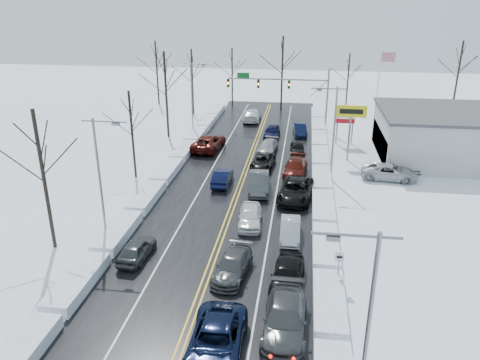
# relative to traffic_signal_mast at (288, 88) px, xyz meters

# --- Properties ---
(ground) EXTENTS (160.00, 160.00, 0.00)m
(ground) POSITION_rel_traffic_signal_mast_xyz_m (-3.45, -27.99, -5.48)
(ground) COLOR white
(ground) RESTS_ON ground
(road_surface) EXTENTS (14.00, 84.00, 0.01)m
(road_surface) POSITION_rel_traffic_signal_mast_xyz_m (-3.45, -25.99, -5.47)
(road_surface) COLOR black
(road_surface) RESTS_ON ground
(snow_bank_left) EXTENTS (1.80, 72.00, 0.77)m
(snow_bank_left) POSITION_rel_traffic_signal_mast_xyz_m (-11.05, -25.99, -5.48)
(snow_bank_left) COLOR white
(snow_bank_left) RESTS_ON ground
(snow_bank_right) EXTENTS (1.80, 72.00, 0.77)m
(snow_bank_right) POSITION_rel_traffic_signal_mast_xyz_m (4.15, -25.99, -5.48)
(snow_bank_right) COLOR white
(snow_bank_right) RESTS_ON ground
(traffic_signal_mast) EXTENTS (13.28, 0.39, 8.00)m
(traffic_signal_mast) POSITION_rel_traffic_signal_mast_xyz_m (0.00, 0.00, 0.00)
(traffic_signal_mast) COLOR slate
(traffic_signal_mast) RESTS_ON ground
(tires_plus_sign) EXTENTS (3.20, 0.34, 6.00)m
(tires_plus_sign) POSITION_rel_traffic_signal_mast_xyz_m (7.05, -12.00, -0.49)
(tires_plus_sign) COLOR slate
(tires_plus_sign) RESTS_ON ground
(used_vehicles_sign) EXTENTS (2.20, 0.22, 4.65)m
(used_vehicles_sign) POSITION_rel_traffic_signal_mast_xyz_m (7.05, -5.99, -2.16)
(used_vehicles_sign) COLOR slate
(used_vehicles_sign) RESTS_ON ground
(speed_limit_sign) EXTENTS (0.55, 0.09, 2.35)m
(speed_limit_sign) POSITION_rel_traffic_signal_mast_xyz_m (4.75, -35.99, -3.84)
(speed_limit_sign) COLOR slate
(speed_limit_sign) RESTS_ON ground
(flagpole) EXTENTS (1.87, 1.20, 10.00)m
(flagpole) POSITION_rel_traffic_signal_mast_xyz_m (11.72, 2.01, 0.45)
(flagpole) COLOR silver
(flagpole) RESTS_ON ground
(dealership_building) EXTENTS (20.40, 12.40, 5.30)m
(dealership_building) POSITION_rel_traffic_signal_mast_xyz_m (20.53, -9.99, -2.82)
(dealership_building) COLOR #BABAB5
(dealership_building) RESTS_ON ground
(streetlight_se) EXTENTS (3.20, 0.25, 9.00)m
(streetlight_se) POSITION_rel_traffic_signal_mast_xyz_m (4.85, -45.99, -0.17)
(streetlight_se) COLOR slate
(streetlight_se) RESTS_ON ground
(streetlight_ne) EXTENTS (3.20, 0.25, 9.00)m
(streetlight_ne) POSITION_rel_traffic_signal_mast_xyz_m (4.85, -17.99, -0.17)
(streetlight_ne) COLOR slate
(streetlight_ne) RESTS_ON ground
(streetlight_sw) EXTENTS (3.20, 0.25, 9.00)m
(streetlight_sw) POSITION_rel_traffic_signal_mast_xyz_m (-11.74, -31.99, -0.17)
(streetlight_sw) COLOR slate
(streetlight_sw) RESTS_ON ground
(streetlight_nw) EXTENTS (3.20, 0.25, 9.00)m
(streetlight_nw) POSITION_rel_traffic_signal_mast_xyz_m (-11.74, -3.99, -0.17)
(streetlight_nw) COLOR slate
(streetlight_nw) RESTS_ON ground
(tree_left_b) EXTENTS (4.00, 4.00, 10.00)m
(tree_left_b) POSITION_rel_traffic_signal_mast_xyz_m (-14.95, -33.99, 1.51)
(tree_left_b) COLOR #2D231C
(tree_left_b) RESTS_ON ground
(tree_left_c) EXTENTS (3.40, 3.40, 8.50)m
(tree_left_c) POSITION_rel_traffic_signal_mast_xyz_m (-13.95, -19.99, 0.46)
(tree_left_c) COLOR #2D231C
(tree_left_c) RESTS_ON ground
(tree_left_d) EXTENTS (4.20, 4.20, 10.50)m
(tree_left_d) POSITION_rel_traffic_signal_mast_xyz_m (-14.65, -5.99, 1.86)
(tree_left_d) COLOR #2D231C
(tree_left_d) RESTS_ON ground
(tree_left_e) EXTENTS (3.80, 3.80, 9.50)m
(tree_left_e) POSITION_rel_traffic_signal_mast_xyz_m (-14.25, 6.01, 1.16)
(tree_left_e) COLOR #2D231C
(tree_left_e) RESTS_ON ground
(tree_far_a) EXTENTS (4.00, 4.00, 10.00)m
(tree_far_a) POSITION_rel_traffic_signal_mast_xyz_m (-21.45, 12.01, 1.51)
(tree_far_a) COLOR #2D231C
(tree_far_a) RESTS_ON ground
(tree_far_b) EXTENTS (3.60, 3.60, 9.00)m
(tree_far_b) POSITION_rel_traffic_signal_mast_xyz_m (-9.45, 13.01, 0.81)
(tree_far_b) COLOR #2D231C
(tree_far_b) RESTS_ON ground
(tree_far_c) EXTENTS (4.40, 4.40, 11.00)m
(tree_far_c) POSITION_rel_traffic_signal_mast_xyz_m (-1.45, 11.01, 2.21)
(tree_far_c) COLOR #2D231C
(tree_far_c) RESTS_ON ground
(tree_far_d) EXTENTS (3.40, 3.40, 8.50)m
(tree_far_d) POSITION_rel_traffic_signal_mast_xyz_m (8.55, 12.51, 0.46)
(tree_far_d) COLOR #2D231C
(tree_far_d) RESTS_ON ground
(tree_far_e) EXTENTS (4.20, 4.20, 10.50)m
(tree_far_e) POSITION_rel_traffic_signal_mast_xyz_m (24.55, 13.01, 1.86)
(tree_far_e) COLOR #2D231C
(tree_far_e) RESTS_ON ground
(queued_car_2) EXTENTS (2.79, 5.88, 1.62)m
(queued_car_2) POSITION_rel_traffic_signal_mast_xyz_m (-1.56, -42.95, -5.48)
(queued_car_2) COLOR black
(queued_car_2) RESTS_ON ground
(queued_car_3) EXTENTS (2.45, 4.92, 1.37)m
(queued_car_3) POSITION_rel_traffic_signal_mast_xyz_m (-1.84, -35.81, -5.48)
(queued_car_3) COLOR #3B3D3F
(queued_car_3) RESTS_ON ground
(queued_car_4) EXTENTS (2.08, 4.49, 1.49)m
(queued_car_4) POSITION_rel_traffic_signal_mast_xyz_m (-1.56, -28.66, -5.48)
(queued_car_4) COLOR white
(queued_car_4) RESTS_ON ground
(queued_car_5) EXTENTS (2.16, 5.22, 1.68)m
(queued_car_5) POSITION_rel_traffic_signal_mast_xyz_m (-1.56, -21.90, -5.48)
(queued_car_5) COLOR #3A3C3F
(queued_car_5) RESTS_ON ground
(queued_car_6) EXTENTS (2.54, 4.90, 1.32)m
(queued_car_6) POSITION_rel_traffic_signal_mast_xyz_m (-1.79, -15.55, -5.48)
(queued_car_6) COLOR black
(queued_car_6) RESTS_ON ground
(queued_car_7) EXTENTS (2.39, 4.75, 1.32)m
(queued_car_7) POSITION_rel_traffic_signal_mast_xyz_m (-1.70, -10.54, -5.48)
(queued_car_7) COLOR #919298
(queued_car_7) RESTS_ON ground
(queued_car_8) EXTENTS (1.97, 4.62, 1.56)m
(queued_car_8) POSITION_rel_traffic_signal_mast_xyz_m (-1.69, -4.64, -5.48)
(queued_car_8) COLOR black
(queued_car_8) RESTS_ON ground
(queued_car_11) EXTENTS (2.37, 5.66, 1.64)m
(queued_car_11) POSITION_rel_traffic_signal_mast_xyz_m (1.74, -40.73, -5.48)
(queued_car_11) COLOR #3C3E41
(queued_car_11) RESTS_ON ground
(queued_car_12) EXTENTS (2.27, 4.85, 1.60)m
(queued_car_12) POSITION_rel_traffic_signal_mast_xyz_m (1.68, -36.56, -5.48)
(queued_car_12) COLOR black
(queued_car_12) RESTS_ON ground
(queued_car_13) EXTENTS (1.50, 4.12, 1.35)m
(queued_car_13) POSITION_rel_traffic_signal_mast_xyz_m (1.62, -30.36, -5.48)
(queued_car_13) COLOR #AAADB3
(queued_car_13) RESTS_ON ground
(queued_car_14) EXTENTS (3.37, 6.19, 1.65)m
(queued_car_14) POSITION_rel_traffic_signal_mast_xyz_m (1.79, -23.17, -5.48)
(queued_car_14) COLOR black
(queued_car_14) RESTS_ON ground
(queued_car_15) EXTENTS (2.53, 5.37, 1.52)m
(queued_car_15) POSITION_rel_traffic_signal_mast_xyz_m (1.61, -17.21, -5.48)
(queued_car_15) COLOR #430E08
(queued_car_15) RESTS_ON ground
(queued_car_16) EXTENTS (1.84, 4.09, 1.36)m
(queued_car_16) POSITION_rel_traffic_signal_mast_xyz_m (1.64, -10.55, -5.48)
(queued_car_16) COLOR black
(queued_car_16) RESTS_ON ground
(queued_car_17) EXTENTS (2.00, 4.51, 1.44)m
(queued_car_17) POSITION_rel_traffic_signal_mast_xyz_m (1.76, -2.99, -5.48)
(queued_car_17) COLOR black
(queued_car_17) RESTS_ON ground
(oncoming_car_0) EXTENTS (1.51, 4.30, 1.42)m
(oncoming_car_0) POSITION_rel_traffic_signal_mast_xyz_m (-5.15, -20.71, -5.48)
(oncoming_car_0) COLOR black
(oncoming_car_0) RESTS_ON ground
(oncoming_car_1) EXTENTS (3.45, 6.44, 1.72)m
(oncoming_car_1) POSITION_rel_traffic_signal_mast_xyz_m (-8.56, -10.45, -5.48)
(oncoming_car_1) COLOR #490E09
(oncoming_car_1) RESTS_ON ground
(oncoming_car_2) EXTENTS (2.41, 5.75, 1.66)m
(oncoming_car_2) POSITION_rel_traffic_signal_mast_xyz_m (-5.13, 3.44, -5.48)
(oncoming_car_2) COLOR silver
(oncoming_car_2) RESTS_ON ground
(oncoming_car_3) EXTENTS (1.90, 4.11, 1.36)m
(oncoming_car_3) POSITION_rel_traffic_signal_mast_xyz_m (-8.60, -34.66, -5.48)
(oncoming_car_3) COLOR #383B3D
(oncoming_car_3) RESTS_ON ground
(parked_car_0) EXTENTS (5.62, 3.04, 1.50)m
(parked_car_0) POSITION_rel_traffic_signal_mast_xyz_m (10.65, -17.21, -5.48)
(parked_car_0) COLOR #BAB9BC
(parked_car_0) RESTS_ON ground
(parked_car_1) EXTENTS (2.94, 5.95, 1.66)m
(parked_car_1) POSITION_rel_traffic_signal_mast_xyz_m (13.60, -13.22, -5.48)
(parked_car_1) COLOR #383B3D
(parked_car_1) RESTS_ON ground
(parked_car_2) EXTENTS (1.75, 3.95, 1.32)m
(parked_car_2) POSITION_rel_traffic_signal_mast_xyz_m (11.56, -6.13, -5.48)
(parked_car_2) COLOR #3E4143
(parked_car_2) RESTS_ON ground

